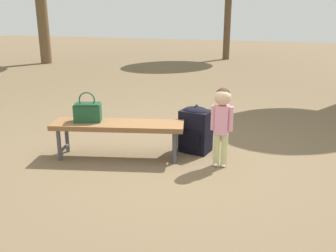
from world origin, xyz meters
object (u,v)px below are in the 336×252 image
object	(u,v)px
handbag	(88,111)
child_standing	(222,115)
park_bench	(118,127)
backpack_large	(196,128)

from	to	relation	value
handbag	child_standing	world-z (taller)	child_standing
park_bench	handbag	world-z (taller)	handbag
handbag	park_bench	bearing A→B (deg)	8.67
child_standing	park_bench	bearing A→B (deg)	-173.22
child_standing	backpack_large	bearing A→B (deg)	137.33
child_standing	handbag	bearing A→B (deg)	-172.78
park_bench	child_standing	xyz separation A→B (m)	(1.24, 0.15, 0.23)
park_bench	handbag	xyz separation A→B (m)	(-0.37, -0.06, 0.18)
park_bench	backpack_large	world-z (taller)	backpack_large
park_bench	child_standing	bearing A→B (deg)	6.78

